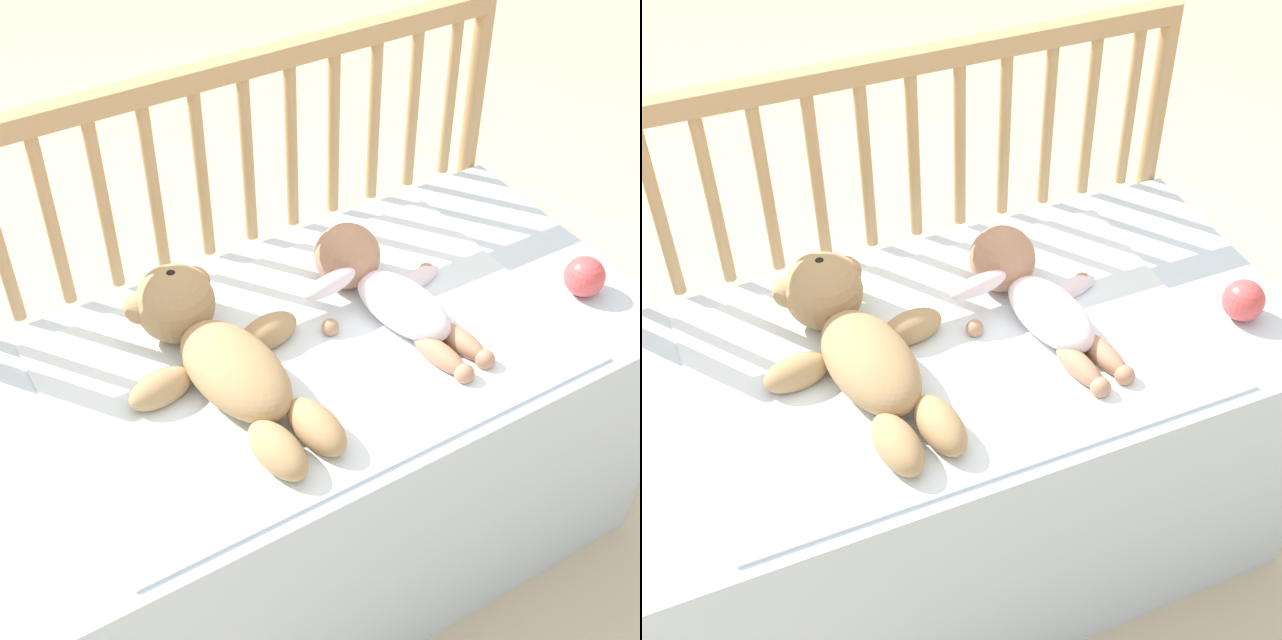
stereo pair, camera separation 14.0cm
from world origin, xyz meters
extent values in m
plane|color=#C6B293|center=(0.00, 0.00, 0.00)|extent=(12.00, 12.00, 0.00)
cube|color=silver|center=(0.00, 0.00, 0.28)|extent=(1.13, 0.58, 0.55)
cylinder|color=tan|center=(0.54, 0.31, 0.46)|extent=(0.04, 0.04, 0.91)
cube|color=tan|center=(0.00, 0.31, 0.90)|extent=(1.09, 0.03, 0.04)
cylinder|color=tan|center=(-0.39, 0.31, 0.72)|extent=(0.02, 0.02, 0.32)
cylinder|color=tan|center=(-0.31, 0.31, 0.72)|extent=(0.02, 0.02, 0.32)
cylinder|color=tan|center=(-0.22, 0.31, 0.72)|extent=(0.02, 0.02, 0.32)
cylinder|color=tan|center=(-0.13, 0.31, 0.72)|extent=(0.02, 0.02, 0.32)
cylinder|color=tan|center=(-0.04, 0.31, 0.72)|extent=(0.02, 0.02, 0.32)
cylinder|color=tan|center=(0.04, 0.31, 0.72)|extent=(0.02, 0.02, 0.32)
cylinder|color=tan|center=(0.13, 0.31, 0.72)|extent=(0.02, 0.02, 0.32)
cylinder|color=tan|center=(0.22, 0.31, 0.72)|extent=(0.02, 0.02, 0.32)
cylinder|color=tan|center=(0.31, 0.31, 0.72)|extent=(0.02, 0.02, 0.32)
cylinder|color=tan|center=(0.39, 0.31, 0.72)|extent=(0.02, 0.02, 0.32)
cylinder|color=tan|center=(0.48, 0.31, 0.72)|extent=(0.02, 0.02, 0.32)
cube|color=white|center=(-0.02, -0.01, 0.56)|extent=(0.81, 0.51, 0.01)
ellipsoid|color=tan|center=(-0.16, -0.02, 0.60)|extent=(0.16, 0.25, 0.09)
sphere|color=tan|center=(-0.18, 0.14, 0.62)|extent=(0.13, 0.13, 0.13)
sphere|color=beige|center=(-0.18, 0.14, 0.65)|extent=(0.05, 0.05, 0.05)
sphere|color=black|center=(-0.18, 0.14, 0.68)|extent=(0.02, 0.02, 0.02)
sphere|color=tan|center=(-0.24, 0.16, 0.62)|extent=(0.05, 0.05, 0.05)
sphere|color=tan|center=(-0.13, 0.17, 0.62)|extent=(0.05, 0.05, 0.05)
ellipsoid|color=tan|center=(-0.27, 0.01, 0.58)|extent=(0.11, 0.07, 0.06)
ellipsoid|color=tan|center=(-0.07, 0.04, 0.58)|extent=(0.11, 0.07, 0.06)
ellipsoid|color=tan|center=(-0.17, -0.18, 0.58)|extent=(0.08, 0.13, 0.06)
ellipsoid|color=tan|center=(-0.10, -0.17, 0.58)|extent=(0.08, 0.13, 0.06)
ellipsoid|color=white|center=(0.15, -0.02, 0.59)|extent=(0.13, 0.21, 0.07)
sphere|color=tan|center=(0.13, 0.11, 0.61)|extent=(0.11, 0.11, 0.11)
ellipsoid|color=white|center=(0.05, 0.05, 0.62)|extent=(0.11, 0.05, 0.03)
ellipsoid|color=white|center=(0.22, 0.04, 0.57)|extent=(0.11, 0.05, 0.03)
sphere|color=tan|center=(0.03, 0.01, 0.57)|extent=(0.03, 0.03, 0.03)
sphere|color=tan|center=(0.25, 0.05, 0.57)|extent=(0.03, 0.03, 0.03)
ellipsoid|color=tan|center=(0.14, -0.13, 0.57)|extent=(0.06, 0.11, 0.04)
ellipsoid|color=tan|center=(0.19, -0.13, 0.57)|extent=(0.06, 0.11, 0.04)
sphere|color=tan|center=(0.15, -0.19, 0.57)|extent=(0.03, 0.03, 0.03)
sphere|color=tan|center=(0.20, -0.18, 0.57)|extent=(0.03, 0.03, 0.03)
sphere|color=#DB4C4C|center=(0.46, -0.12, 0.59)|extent=(0.07, 0.07, 0.07)
camera|label=1|loc=(-0.53, -0.90, 1.56)|focal=50.00mm
camera|label=2|loc=(-0.40, -0.96, 1.56)|focal=50.00mm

